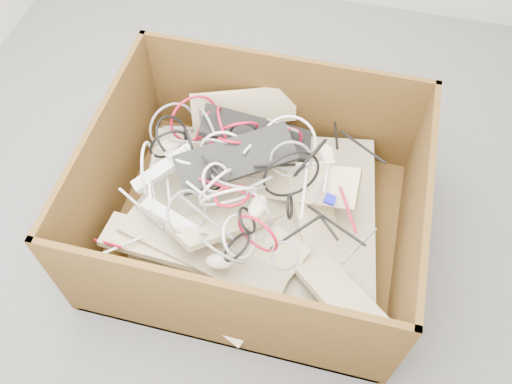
% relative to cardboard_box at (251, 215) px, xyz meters
% --- Properties ---
extents(ground, '(3.00, 3.00, 0.00)m').
position_rel_cardboard_box_xyz_m(ground, '(-0.24, 0.27, -0.14)').
color(ground, '#5A5A5D').
rests_on(ground, ground).
extents(cardboard_box, '(1.31, 1.09, 0.61)m').
position_rel_cardboard_box_xyz_m(cardboard_box, '(0.00, 0.00, 0.00)').
color(cardboard_box, '#3C290F').
rests_on(cardboard_box, ground).
extents(keyboard_pile, '(1.22, 1.15, 0.40)m').
position_rel_cardboard_box_xyz_m(keyboard_pile, '(0.02, 0.00, 0.13)').
color(keyboard_pile, '#C5BD8B').
rests_on(keyboard_pile, cardboard_box).
extents(mice_scatter, '(0.79, 0.71, 0.18)m').
position_rel_cardboard_box_xyz_m(mice_scatter, '(-0.05, 0.04, 0.22)').
color(mice_scatter, beige).
rests_on(mice_scatter, keyboard_pile).
extents(power_strip_left, '(0.23, 0.24, 0.12)m').
position_rel_cardboard_box_xyz_m(power_strip_left, '(-0.36, -0.01, 0.24)').
color(power_strip_left, silver).
rests_on(power_strip_left, keyboard_pile).
extents(power_strip_right, '(0.29, 0.13, 0.09)m').
position_rel_cardboard_box_xyz_m(power_strip_right, '(-0.26, -0.21, 0.18)').
color(power_strip_right, silver).
rests_on(power_strip_right, keyboard_pile).
extents(vga_plug, '(0.05, 0.05, 0.03)m').
position_rel_cardboard_box_xyz_m(vga_plug, '(0.32, 0.02, 0.21)').
color(vga_plug, '#0C0EBD').
rests_on(vga_plug, keyboard_pile).
extents(cable_tangle, '(1.11, 0.92, 0.43)m').
position_rel_cardboard_box_xyz_m(cable_tangle, '(-0.12, 0.05, 0.25)').
color(cable_tangle, gray).
rests_on(cable_tangle, keyboard_pile).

